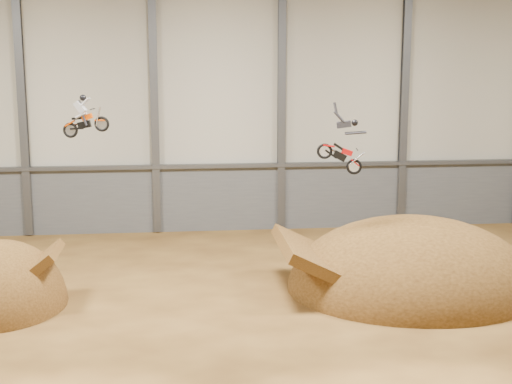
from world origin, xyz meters
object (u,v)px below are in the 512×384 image
takeoff_ramp (0,306)px  fmx_rider_a (87,113)px  landing_ramp (411,288)px  fmx_rider_b (336,138)px

takeoff_ramp → fmx_rider_a: fmx_rider_a is taller
takeoff_ramp → landing_ramp: size_ratio=0.57×
takeoff_ramp → fmx_rider_a: size_ratio=3.18×
takeoff_ramp → fmx_rider_a: bearing=20.1°
fmx_rider_a → takeoff_ramp: bearing=-150.0°
fmx_rider_a → fmx_rider_b: size_ratio=0.74×
landing_ramp → fmx_rider_b: (-3.36, -0.55, 6.21)m
takeoff_ramp → landing_ramp: (16.08, 0.46, 0.00)m
takeoff_ramp → fmx_rider_b: 14.16m
fmx_rider_a → fmx_rider_b: (9.35, -1.33, -0.92)m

